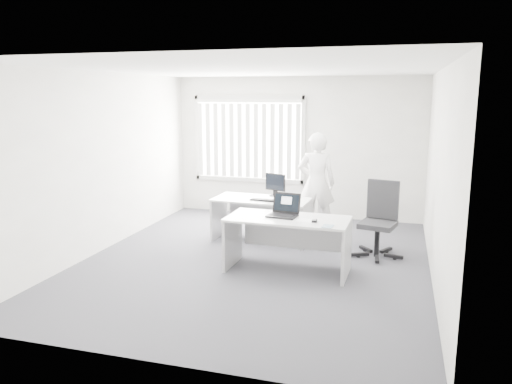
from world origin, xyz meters
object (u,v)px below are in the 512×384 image
(desk_near, at_px, (288,233))
(office_chair, at_px, (378,233))
(monitor, at_px, (275,185))
(person, at_px, (316,183))
(laptop, at_px, (282,206))
(desk_far, at_px, (261,211))

(desk_near, bearing_deg, office_chair, 43.06)
(office_chair, distance_m, monitor, 1.94)
(desk_near, distance_m, person, 2.12)
(laptop, xyz_separation_m, monitor, (-0.49, 1.57, -0.00))
(person, distance_m, laptop, 2.06)
(person, relative_size, monitor, 4.58)
(person, bearing_deg, office_chair, 131.62)
(desk_far, distance_m, person, 1.17)
(desk_far, height_order, office_chair, office_chair)
(office_chair, distance_m, laptop, 1.73)
(monitor, bearing_deg, person, 58.32)
(desk_near, height_order, laptop, laptop)
(desk_far, distance_m, laptop, 1.51)
(laptop, relative_size, monitor, 1.02)
(person, relative_size, laptop, 4.49)
(desk_near, xyz_separation_m, laptop, (-0.09, 0.03, 0.37))
(laptop, bearing_deg, desk_near, -12.18)
(laptop, bearing_deg, person, 93.73)
(desk_near, relative_size, monitor, 4.34)
(desk_near, height_order, monitor, monitor)
(person, xyz_separation_m, laptop, (-0.14, -2.06, 0.02))
(desk_near, relative_size, laptop, 4.25)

